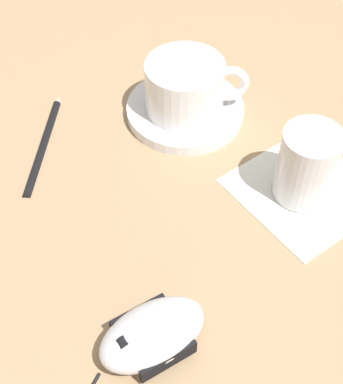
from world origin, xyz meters
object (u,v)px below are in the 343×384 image
computer_mouse (152,334)px  drinking_glass (307,165)px  saucer (185,110)px  coffee_cup (186,87)px  pen (43,141)px

computer_mouse → drinking_glass: bearing=-168.4°
saucer → coffee_cup: coffee_cup is taller
drinking_glass → computer_mouse: bearing=11.6°
coffee_cup → pen: size_ratio=0.87×
saucer → computer_mouse: (0.20, 0.21, 0.01)m
drinking_glass → pen: (0.18, -0.22, -0.04)m
coffee_cup → computer_mouse: (0.20, 0.21, -0.02)m
saucer → computer_mouse: size_ratio=1.35×
coffee_cup → pen: coffee_cup is taller
saucer → drinking_glass: bearing=97.6°
saucer → pen: 0.17m
coffee_cup → saucer: bearing=-107.8°
computer_mouse → coffee_cup: bearing=-133.4°
coffee_cup → drinking_glass: (-0.02, 0.16, -0.00)m
coffee_cup → pen: 0.17m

